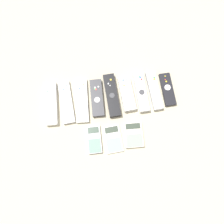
# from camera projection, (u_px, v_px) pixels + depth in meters

# --- Properties ---
(ground_plane) EXTENTS (3.00, 3.00, 0.00)m
(ground_plane) POSITION_uv_depth(u_px,v_px,m) (113.00, 122.00, 1.05)
(ground_plane) COLOR #B2A88E
(remote_0) EXTENTS (0.06, 0.21, 0.03)m
(remote_0) POSITION_uv_depth(u_px,v_px,m) (51.00, 104.00, 1.05)
(remote_0) COLOR white
(remote_0) RESTS_ON ground_plane
(remote_1) EXTENTS (0.07, 0.22, 0.02)m
(remote_1) POSITION_uv_depth(u_px,v_px,m) (66.00, 102.00, 1.06)
(remote_1) COLOR #B7B7BC
(remote_1) RESTS_ON ground_plane
(remote_2) EXTENTS (0.07, 0.22, 0.02)m
(remote_2) POSITION_uv_depth(u_px,v_px,m) (82.00, 101.00, 1.06)
(remote_2) COLOR white
(remote_2) RESTS_ON ground_plane
(remote_3) EXTENTS (0.06, 0.19, 0.02)m
(remote_3) POSITION_uv_depth(u_px,v_px,m) (97.00, 98.00, 1.06)
(remote_3) COLOR #333338
(remote_3) RESTS_ON ground_plane
(remote_4) EXTENTS (0.06, 0.22, 0.03)m
(remote_4) POSITION_uv_depth(u_px,v_px,m) (112.00, 95.00, 1.06)
(remote_4) COLOR black
(remote_4) RESTS_ON ground_plane
(remote_5) EXTENTS (0.07, 0.17, 0.03)m
(remote_5) POSITION_uv_depth(u_px,v_px,m) (127.00, 94.00, 1.06)
(remote_5) COLOR silver
(remote_5) RESTS_ON ground_plane
(remote_6) EXTENTS (0.05, 0.20, 0.03)m
(remote_6) POSITION_uv_depth(u_px,v_px,m) (141.00, 92.00, 1.07)
(remote_6) COLOR silver
(remote_6) RESTS_ON ground_plane
(remote_7) EXTENTS (0.06, 0.20, 0.03)m
(remote_7) POSITION_uv_depth(u_px,v_px,m) (154.00, 90.00, 1.07)
(remote_7) COLOR #B7B7BC
(remote_7) RESTS_ON ground_plane
(remote_8) EXTENTS (0.06, 0.17, 0.02)m
(remote_8) POSITION_uv_depth(u_px,v_px,m) (167.00, 89.00, 1.08)
(remote_8) COLOR black
(remote_8) RESTS_ON ground_plane
(calculator_0) EXTENTS (0.06, 0.13, 0.02)m
(calculator_0) POSITION_uv_depth(u_px,v_px,m) (94.00, 140.00, 1.02)
(calculator_0) COLOR #B2B2B7
(calculator_0) RESTS_ON ground_plane
(calculator_1) EXTENTS (0.08, 0.13, 0.01)m
(calculator_1) POSITION_uv_depth(u_px,v_px,m) (113.00, 139.00, 1.02)
(calculator_1) COLOR silver
(calculator_1) RESTS_ON ground_plane
(calculator_2) EXTENTS (0.09, 0.12, 0.02)m
(calculator_2) POSITION_uv_depth(u_px,v_px,m) (134.00, 135.00, 1.02)
(calculator_2) COLOR beige
(calculator_2) RESTS_ON ground_plane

